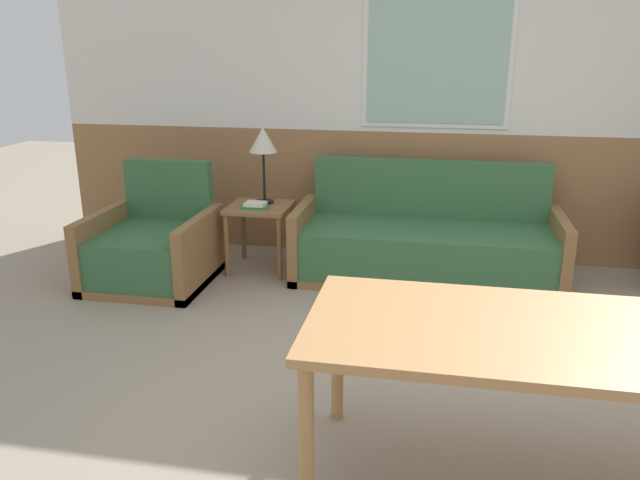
# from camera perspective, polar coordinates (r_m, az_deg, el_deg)

# --- Properties ---
(ground_plane) EXTENTS (16.00, 16.00, 0.00)m
(ground_plane) POSITION_cam_1_polar(r_m,az_deg,el_deg) (3.24, 13.69, -16.71)
(ground_plane) COLOR gray
(wall_back) EXTENTS (7.20, 0.09, 2.70)m
(wall_back) POSITION_cam_1_polar(r_m,az_deg,el_deg) (5.34, 13.60, 12.38)
(wall_back) COLOR #996B42
(wall_back) RESTS_ON ground_plane
(couch) EXTENTS (2.05, 0.79, 0.90)m
(couch) POSITION_cam_1_polar(r_m,az_deg,el_deg) (4.98, 9.65, -0.59)
(couch) COLOR olive
(couch) RESTS_ON ground_plane
(armchair) EXTENTS (0.88, 0.88, 0.90)m
(armchair) POSITION_cam_1_polar(r_m,az_deg,el_deg) (5.03, -14.99, -0.86)
(armchair) COLOR olive
(armchair) RESTS_ON ground_plane
(side_table) EXTENTS (0.49, 0.49, 0.54)m
(side_table) POSITION_cam_1_polar(r_m,az_deg,el_deg) (5.10, -5.53, 2.08)
(side_table) COLOR olive
(side_table) RESTS_ON ground_plane
(table_lamp) EXTENTS (0.22, 0.22, 0.62)m
(table_lamp) POSITION_cam_1_polar(r_m,az_deg,el_deg) (5.05, -5.23, 8.83)
(table_lamp) COLOR black
(table_lamp) RESTS_ON side_table
(book_stack) EXTENTS (0.22, 0.15, 0.05)m
(book_stack) POSITION_cam_1_polar(r_m,az_deg,el_deg) (4.99, -5.94, 3.18)
(book_stack) COLOR #2D7F3D
(book_stack) RESTS_ON side_table
(dining_table) EXTENTS (2.07, 0.84, 0.74)m
(dining_table) POSITION_cam_1_polar(r_m,az_deg,el_deg) (2.65, 21.95, -9.09)
(dining_table) COLOR #B27F4C
(dining_table) RESTS_ON ground_plane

